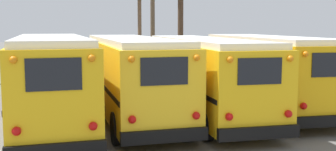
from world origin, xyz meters
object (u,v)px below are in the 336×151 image
Objects in this scene: school_bus_3 at (266,69)px; utility_pole at (153,6)px; school_bus_1 at (130,74)px; school_bus_2 at (202,73)px; school_bus_0 at (52,78)px.

utility_pole is (-2.80, 10.35, 3.11)m from school_bus_3.
school_bus_1 is 5.80m from school_bus_3.
school_bus_1 is 0.98× the size of school_bus_2.
school_bus_3 is at bearing 8.01° from school_bus_0.
utility_pole is at bearing 74.11° from school_bus_1.
school_bus_0 is 1.00× the size of school_bus_3.
school_bus_3 is (8.70, 1.22, -0.03)m from school_bus_0.
school_bus_2 is at bearing -1.77° from school_bus_1.
utility_pole is at bearing 62.99° from school_bus_0.
school_bus_3 is at bearing -74.88° from utility_pole.
school_bus_1 is at bearing -178.13° from school_bus_3.
school_bus_2 is 1.10× the size of school_bus_3.
school_bus_2 is at bearing 9.25° from school_bus_0.
school_bus_3 reaches higher than school_bus_1.
utility_pole reaches higher than school_bus_3.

